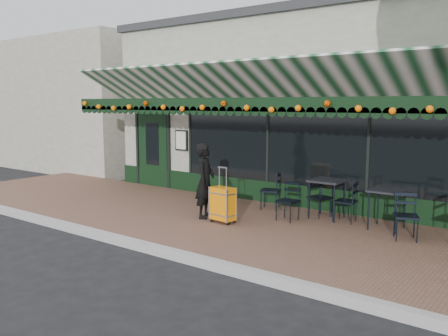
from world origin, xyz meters
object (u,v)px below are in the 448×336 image
Objects in this scene: chair_a_left at (346,202)px; chair_b_left at (270,191)px; woman at (205,181)px; chair_a_front at (406,217)px; chair_b_right at (320,198)px; chair_b_front at (287,202)px; suitcase at (223,204)px; cafe_table_b at (327,184)px; cafe_table_a at (387,194)px.

chair_a_left is 1.80m from chair_b_left.
chair_a_front is at bearing -98.00° from woman.
chair_b_right reaches higher than chair_b_front.
suitcase is 1.38× the size of cafe_table_b.
woman reaches higher than suitcase.
cafe_table_a is 0.96× the size of chair_b_front.
chair_a_left reaches higher than cafe_table_a.
chair_a_left is at bearing -78.42° from chair_b_right.
chair_b_right is (-1.92, 0.64, -0.01)m from chair_a_front.
chair_b_right is (-0.17, 0.02, -0.32)m from cafe_table_b.
chair_a_front reaches higher than chair_b_front.
cafe_table_a is 0.94× the size of cafe_table_b.
chair_a_front is (1.75, -0.62, -0.31)m from cafe_table_b.
chair_b_right is at bearing 57.47° from suitcase.
cafe_table_b is at bearing 70.21° from chair_b_left.
cafe_table_a is 1.47m from chair_b_right.
chair_b_front is at bearing 30.74° from chair_b_left.
cafe_table_a is at bearing -5.94° from cafe_table_b.
chair_a_left is at bearing 44.70° from suitcase.
chair_b_right is at bearing 173.98° from cafe_table_a.
woman is at bearing 173.05° from suitcase.
chair_b_front is at bearing -128.58° from cafe_table_b.
cafe_table_a is 0.94× the size of chair_b_right.
chair_b_left reaches higher than chair_b_front.
chair_a_front is 1.02× the size of chair_b_right.
chair_b_left is at bearing 179.77° from cafe_table_b.
chair_a_left reaches higher than cafe_table_b.
chair_a_front is (3.77, 0.84, -0.36)m from woman.
suitcase is 3.11m from cafe_table_a.
chair_a_left is at bearing -10.55° from cafe_table_b.
cafe_table_a is 0.91× the size of chair_b_left.
chair_a_front is 2.29m from chair_b_front.
chair_b_left is (0.66, 1.47, -0.35)m from woman.
suitcase is 1.47× the size of cafe_table_a.
woman reaches higher than chair_b_left.
chair_b_right is at bearing -105.35° from chair_a_left.
chair_a_front is 2.03m from chair_b_right.
woman reaches higher than cafe_table_b.
cafe_table_b reaches higher than chair_b_right.
suitcase reaches higher than chair_a_left.
chair_a_left is at bearing 32.72° from chair_b_front.
suitcase reaches higher than chair_a_front.
woman reaches higher than chair_b_front.
chair_b_left is (-1.79, 0.09, 0.01)m from chair_a_left.
chair_a_front is at bearing -44.97° from cafe_table_a.
suitcase reaches higher than chair_b_right.
suitcase is 3.36m from chair_a_front.
cafe_table_b reaches higher than chair_b_front.
woman reaches higher than cafe_table_a.
cafe_table_a is at bearing 80.63° from chair_a_left.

